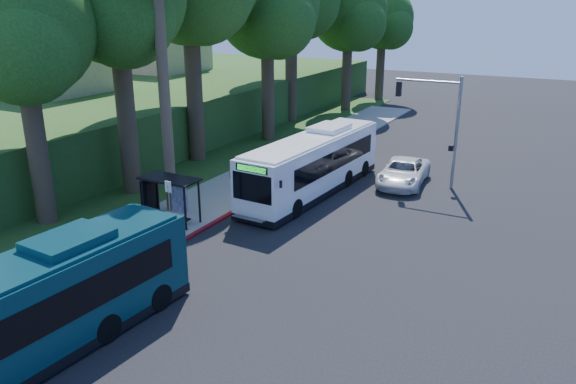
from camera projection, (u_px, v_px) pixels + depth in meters
The scene contains 16 objects.
ground at pixel (315, 228), 29.32m from camera, with size 140.00×140.00×0.00m, color black.
sidewalk at pixel (201, 204), 32.54m from camera, with size 4.50×70.00×0.12m, color gray.
red_curb at pixel (191, 236), 28.18m from camera, with size 0.25×30.00×0.13m, color maroon.
grass_verge at pixel (178, 170), 39.26m from camera, with size 8.00×70.00×0.06m, color #234719.
bus_shelter at pixel (168, 190), 29.57m from camera, with size 3.20×1.51×2.55m.
stop_sign_pole at pixel (169, 203), 26.87m from camera, with size 0.35×0.06×3.17m.
traffic_signal_pole at pixel (441, 118), 34.57m from camera, with size 4.10×0.30×7.00m.
hillside_backdrop at pixel (132, 100), 52.83m from camera, with size 24.00×60.00×8.80m.
tree_0 at pixel (117, 2), 31.19m from camera, with size 8.40×8.00×15.70m.
tree_2 at pixel (268, 11), 44.58m from camera, with size 8.82×8.40×15.12m.
tree_4 at pixel (349, 16), 57.97m from camera, with size 8.40×8.00×14.14m.
tree_5 at pixel (383, 22), 64.47m from camera, with size 7.35×7.00×12.86m.
tree_6 at pixel (21, 35), 26.89m from camera, with size 7.56×7.20×13.74m.
white_bus at pixel (314, 163), 34.21m from camera, with size 3.54×13.07×3.85m.
teal_bus at pixel (23, 312), 17.86m from camera, with size 3.64×12.91×3.80m.
pickup at pixel (403, 172), 36.10m from camera, with size 2.66×5.78×1.61m, color silver.
Camera 1 is at (11.48, -24.63, 11.26)m, focal length 35.00 mm.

